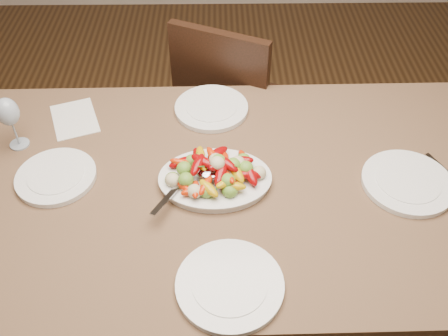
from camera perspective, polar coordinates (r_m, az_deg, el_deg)
name	(u,v)px	position (r m, az deg, el deg)	size (l,w,h in m)	color
dining_table	(224,252)	(1.88, 0.00, -9.58)	(1.84, 1.04, 0.76)	brown
chair_far	(236,104)	(2.35, 1.37, 7.30)	(0.42, 0.42, 0.95)	black
serving_platter	(215,181)	(1.58, -1.02, -1.45)	(0.34, 0.25, 0.02)	white
roasted_vegetables	(215,168)	(1.53, -1.05, 0.02)	(0.28, 0.19, 0.09)	#760305
serving_spoon	(194,181)	(1.52, -3.46, -1.55)	(0.28, 0.06, 0.03)	#9EA0A8
plate_left	(56,177)	(1.68, -18.63, -0.96)	(0.25, 0.25, 0.02)	white
plate_right	(407,183)	(1.68, 20.22, -1.58)	(0.29, 0.29, 0.02)	white
plate_far	(211,108)	(1.85, -1.45, 6.84)	(0.27, 0.27, 0.02)	white
plate_near	(230,285)	(1.34, 0.66, -13.24)	(0.29, 0.29, 0.02)	white
wine_glass	(11,122)	(1.79, -23.16, 4.89)	(0.08, 0.08, 0.20)	#8C99A5
menu_card	(75,119)	(1.90, -16.71, 5.42)	(0.15, 0.21, 0.00)	silver
table_knife	(444,176)	(1.75, 23.80, -0.89)	(0.02, 0.20, 0.01)	#9EA0A8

